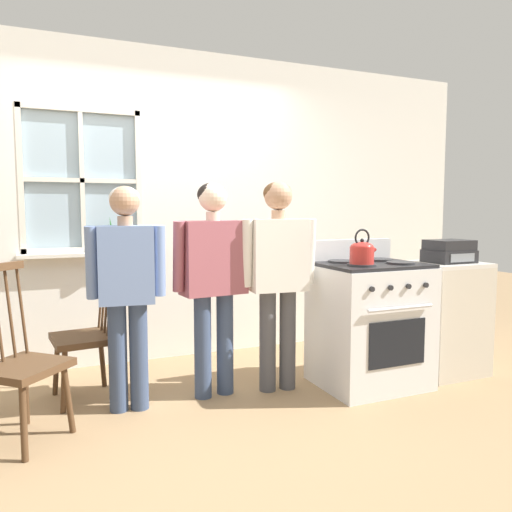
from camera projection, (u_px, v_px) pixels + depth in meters
ground_plane at (208, 417)px, 3.19m from camera, size 16.00×16.00×0.00m
wall_back at (161, 207)px, 4.36m from camera, size 6.40×0.16×2.70m
chair_by_window at (20, 365)px, 2.82m from camera, size 0.58×0.58×1.02m
chair_center_cluster at (87, 336)px, 3.46m from camera, size 0.45×0.46×1.02m
person_elderly_left at (126, 278)px, 3.22m from camera, size 0.51×0.25×1.47m
person_teen_center at (213, 268)px, 3.48m from camera, size 0.61×0.26×1.50m
person_adult_right at (278, 265)px, 3.59m from camera, size 0.56×0.25×1.52m
stove at (369, 323)px, 3.74m from camera, size 0.76×0.68×1.08m
kettle at (362, 252)px, 3.50m from camera, size 0.21×0.17×0.25m
potted_plant at (109, 243)px, 4.12m from camera, size 0.17×0.17×0.30m
side_counter at (445, 318)px, 4.03m from camera, size 0.55×0.50×0.90m
stereo at (449, 252)px, 3.96m from camera, size 0.34×0.29×0.18m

